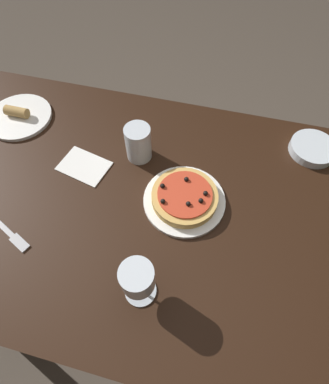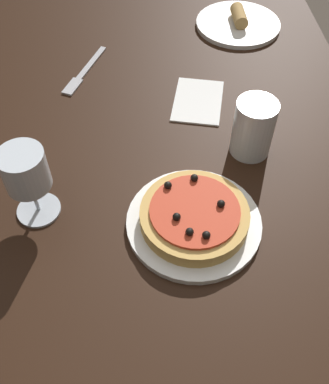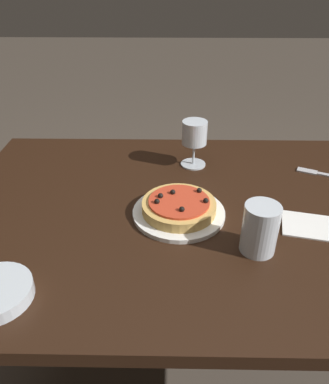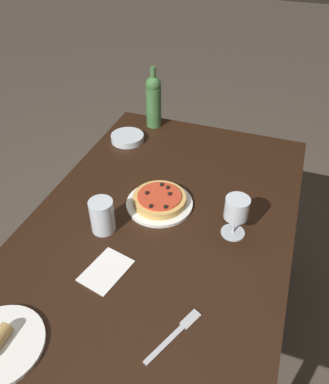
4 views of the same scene
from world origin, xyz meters
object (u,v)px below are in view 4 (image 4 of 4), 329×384
Objects in this scene: wine_bottle at (154,100)px; side_bowl at (127,138)px; wine_glass at (236,210)px; dinner_plate at (159,204)px; dining_table at (157,246)px; pizza at (159,199)px; water_cup at (102,216)px; fork at (176,333)px.

wine_bottle is 0.22m from side_bowl.
side_bowl is at bearing -126.17° from wine_glass.
dinner_plate is 1.62× the size of wine_glass.
wine_bottle reaches higher than dining_table.
wine_glass reaches higher than pizza.
wine_bottle is at bearing -158.37° from dining_table.
water_cup is (0.18, -0.13, 0.03)m from pizza.
fork is at bearing 31.57° from side_bowl.
water_cup is 0.56m from side_bowl.
fork is (0.82, 0.50, -0.01)m from side_bowl.
pizza reaches higher than fork.
pizza is 0.67× the size of wine_bottle.
water_cup is at bearing 15.96° from side_bowl.
wine_glass is 1.00× the size of side_bowl.
side_bowl is (-0.36, -0.29, 0.01)m from dinner_plate.
wine_bottle reaches higher than wine_glass.
wine_glass is 0.77m from wine_bottle.
fork reaches higher than dining_table.
pizza is at bearing -100.30° from wine_glass.
pizza is at bearing 74.85° from dinner_plate.
pizza is at bearing 49.94° from fork.
wine_glass is at bearing 15.76° from fork.
dining_table is 0.15m from dinner_plate.
wine_bottle is at bearing -172.65° from water_cup.
water_cup is at bearing -37.04° from dinner_plate.
dining_table is at bearing 33.82° from side_bowl.
dining_table is 7.74× the size of fork.
water_cup is 0.45m from fork.
wine_bottle reaches higher than side_bowl.
wine_glass reaches higher than dining_table.
dining_table is 0.23m from water_cup.
dining_table is at bearing 110.29° from water_cup.
pizza is at bearing -164.16° from dining_table.
wine_bottle is at bearing -157.18° from dinner_plate.
fork is (0.41, -0.06, -0.10)m from wine_glass.
side_bowl is at bearing -141.60° from pizza.
wine_bottle is 1.09m from fork.
side_bowl reaches higher than fork.
wine_bottle is (-0.54, -0.23, 0.12)m from dinner_plate.
wine_glass is 0.42m from fork.
dining_table is 7.61× the size of pizza.
wine_bottle reaches higher than pizza.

